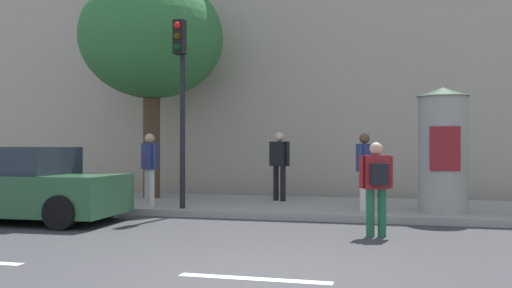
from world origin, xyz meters
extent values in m
plane|color=#38383A|center=(0.00, 0.00, 0.00)|extent=(80.00, 80.00, 0.00)
cube|color=#9E9B93|center=(0.00, 7.00, 0.07)|extent=(36.00, 4.00, 0.15)
cube|color=silver|center=(0.00, 0.00, 0.00)|extent=(1.80, 0.16, 0.01)
cube|color=#B7A893|center=(0.00, 12.00, 5.10)|extent=(36.00, 5.00, 10.21)
cylinder|color=black|center=(-3.03, 5.35, 1.86)|extent=(0.12, 0.12, 3.41)
cube|color=black|center=(-3.03, 5.17, 3.94)|extent=(0.24, 0.24, 0.75)
sphere|color=red|center=(-3.03, 5.04, 4.17)|extent=(0.16, 0.16, 0.16)
sphere|color=#3C2906|center=(-3.03, 5.04, 3.93)|extent=(0.16, 0.16, 0.16)
sphere|color=#07330F|center=(-3.03, 5.04, 3.69)|extent=(0.16, 0.16, 0.16)
cylinder|color=#9E9B93|center=(2.55, 6.04, 1.36)|extent=(0.99, 0.99, 2.43)
cone|color=#334C33|center=(2.55, 6.04, 2.68)|extent=(1.09, 1.09, 0.20)
cube|color=maroon|center=(2.55, 5.53, 1.49)|extent=(0.60, 0.02, 0.90)
cylinder|color=#4C3826|center=(-4.83, 7.60, 1.50)|extent=(0.45, 0.45, 2.70)
ellipsoid|color=#337238|center=(-4.83, 7.60, 4.50)|extent=(3.88, 3.88, 3.30)
cylinder|color=#1E5938|center=(1.35, 3.41, 0.40)|extent=(0.14, 0.14, 0.81)
cylinder|color=#1E5938|center=(1.16, 3.36, 0.40)|extent=(0.14, 0.14, 0.81)
cube|color=maroon|center=(1.26, 3.38, 1.09)|extent=(0.45, 0.35, 0.57)
cylinder|color=maroon|center=(1.49, 3.46, 1.09)|extent=(0.09, 0.09, 0.54)
cylinder|color=maroon|center=(1.02, 3.31, 1.09)|extent=(0.09, 0.09, 0.54)
sphere|color=tan|center=(1.26, 3.38, 1.49)|extent=(0.22, 0.22, 0.22)
cube|color=black|center=(1.31, 3.21, 1.06)|extent=(0.31, 0.23, 0.36)
cylinder|color=silver|center=(0.90, 5.83, 0.57)|extent=(0.14, 0.14, 0.84)
cylinder|color=silver|center=(0.96, 6.04, 0.57)|extent=(0.14, 0.14, 0.84)
cube|color=navy|center=(0.93, 5.94, 1.29)|extent=(0.35, 0.48, 0.60)
cylinder|color=navy|center=(0.86, 5.69, 1.29)|extent=(0.09, 0.09, 0.57)
cylinder|color=navy|center=(1.01, 6.18, 1.29)|extent=(0.09, 0.09, 0.57)
sphere|color=brown|center=(0.93, 5.94, 1.70)|extent=(0.23, 0.23, 0.23)
cylinder|color=black|center=(-1.39, 7.64, 0.59)|extent=(0.14, 0.14, 0.88)
cylinder|color=black|center=(-1.18, 7.51, 0.59)|extent=(0.14, 0.14, 0.88)
cube|color=black|center=(-1.28, 7.57, 1.35)|extent=(0.54, 0.46, 0.63)
cylinder|color=black|center=(-1.53, 7.73, 1.35)|extent=(0.09, 0.09, 0.60)
cylinder|color=black|center=(-1.04, 7.42, 1.35)|extent=(0.09, 0.09, 0.60)
sphere|color=beige|center=(-1.28, 7.57, 1.78)|extent=(0.24, 0.24, 0.24)
cylinder|color=silver|center=(-4.06, 5.75, 0.58)|extent=(0.14, 0.14, 0.85)
cylinder|color=silver|center=(-3.90, 5.62, 0.58)|extent=(0.14, 0.14, 0.85)
cube|color=navy|center=(-3.98, 5.68, 1.30)|extent=(0.47, 0.45, 0.60)
cylinder|color=navy|center=(-4.18, 5.84, 1.30)|extent=(0.09, 0.09, 0.57)
cylinder|color=navy|center=(-3.79, 5.52, 1.30)|extent=(0.09, 0.09, 0.57)
sphere|color=tan|center=(-3.98, 5.68, 1.72)|extent=(0.23, 0.23, 0.23)
cylinder|color=black|center=(-6.72, 4.64, 0.32)|extent=(0.65, 0.24, 0.64)
cube|color=#2D5938|center=(-5.85, 3.51, 0.57)|extent=(4.28, 1.92, 0.79)
cube|color=#262D38|center=(-6.06, 3.51, 1.24)|extent=(2.42, 1.68, 0.55)
cylinder|color=black|center=(-4.35, 2.71, 0.32)|extent=(0.65, 0.24, 0.64)
cylinder|color=black|center=(-4.40, 4.40, 0.32)|extent=(0.65, 0.24, 0.64)
camera|label=1|loc=(1.56, -6.08, 1.51)|focal=38.42mm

